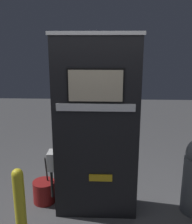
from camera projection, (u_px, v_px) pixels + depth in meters
name	position (u px, v px, depth m)	size (l,w,h in m)	color
ground_plane	(96.00, 218.00, 3.26)	(14.00, 14.00, 0.00)	#4C4C4F
gas_pump	(96.00, 127.00, 3.17)	(1.10, 0.45, 2.23)	black
safety_bollard	(20.00, 203.00, 2.82)	(0.12, 0.12, 0.85)	yellow
squeegee_bucket	(44.00, 191.00, 3.57)	(0.30, 0.30, 0.67)	maroon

